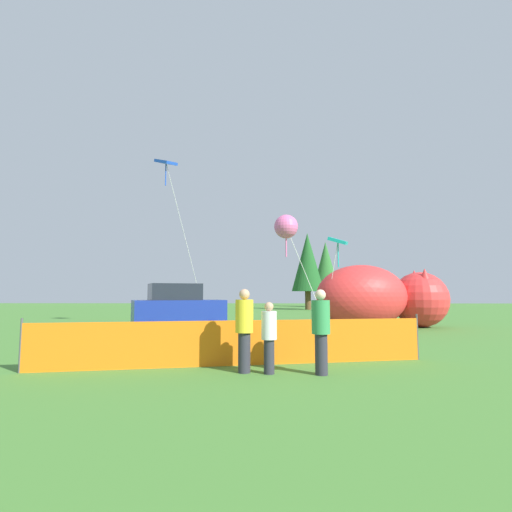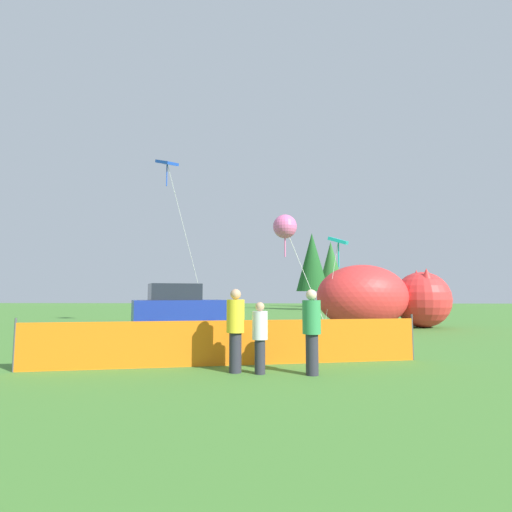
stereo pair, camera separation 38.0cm
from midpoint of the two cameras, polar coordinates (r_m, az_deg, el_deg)
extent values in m
plane|color=#477F33|center=(14.37, 2.55, -12.45)|extent=(120.00, 120.00, 0.00)
cube|color=navy|center=(18.61, -11.55, -8.07)|extent=(4.42, 3.25, 1.23)
cube|color=#1E232D|center=(18.56, -12.11, -5.03)|extent=(2.70, 2.41, 0.74)
cylinder|color=black|center=(19.77, -8.42, -9.62)|extent=(0.64, 0.46, 0.58)
cylinder|color=black|center=(18.05, -7.11, -10.05)|extent=(0.64, 0.46, 0.58)
cylinder|color=black|center=(19.35, -15.75, -9.57)|extent=(0.64, 0.46, 0.58)
cylinder|color=black|center=(17.59, -15.15, -10.02)|extent=(0.64, 0.46, 0.58)
cube|color=maroon|center=(13.38, 11.26, -10.86)|extent=(0.57, 0.57, 0.03)
cube|color=maroon|center=(13.59, 10.94, -9.81)|extent=(0.48, 0.09, 0.46)
cylinder|color=#A5A5AD|center=(13.26, 12.46, -11.90)|extent=(0.02, 0.02, 0.47)
cylinder|color=#A5A5AD|center=(13.14, 10.62, -12.00)|extent=(0.02, 0.02, 0.47)
cylinder|color=#A5A5AD|center=(13.68, 11.90, -11.72)|extent=(0.02, 0.02, 0.47)
cylinder|color=#A5A5AD|center=(13.56, 10.11, -11.80)|extent=(0.02, 0.02, 0.47)
ellipsoid|color=red|center=(21.17, 14.39, -5.63)|extent=(5.51, 4.36, 3.24)
ellipsoid|color=yellow|center=(21.19, 14.44, -7.60)|extent=(3.62, 3.14, 1.46)
sphere|color=red|center=(22.94, 21.98, -5.78)|extent=(2.92, 2.92, 2.92)
cone|color=red|center=(23.64, 21.26, -2.96)|extent=(0.82, 0.82, 0.87)
cone|color=red|center=(22.28, 22.52, -2.79)|extent=(0.82, 0.82, 0.87)
cube|color=orange|center=(10.10, -3.79, -12.29)|extent=(9.61, 2.13, 1.10)
cylinder|color=#4C4C51|center=(10.67, -31.50, -10.84)|extent=(0.05, 0.05, 1.21)
cylinder|color=#4C4C51|center=(11.75, 21.17, -10.70)|extent=(0.05, 0.05, 1.21)
cylinder|color=#2D2D38|center=(9.23, -2.91, -13.62)|extent=(0.28, 0.28, 0.89)
cylinder|color=yellow|center=(9.15, -2.88, -8.56)|extent=(0.41, 0.41, 0.74)
sphere|color=tan|center=(9.13, -2.87, -5.48)|extent=(0.24, 0.24, 0.24)
cylinder|color=#2D2D38|center=(9.07, 8.09, -13.74)|extent=(0.28, 0.28, 0.88)
cylinder|color=#338C4C|center=(8.98, 8.02, -8.62)|extent=(0.40, 0.40, 0.74)
sphere|color=beige|center=(8.97, 7.98, -5.51)|extent=(0.24, 0.24, 0.24)
cylinder|color=#2D2D38|center=(9.10, 0.65, -14.18)|extent=(0.23, 0.23, 0.75)
cylinder|color=silver|center=(9.02, 0.65, -9.87)|extent=(0.34, 0.34, 0.62)
sphere|color=tan|center=(9.00, 0.64, -7.24)|extent=(0.20, 0.20, 0.20)
cylinder|color=silver|center=(22.78, -10.29, 1.47)|extent=(2.07, 2.19, 8.93)
cube|color=blue|center=(22.95, -13.21, 12.90)|extent=(1.23, 1.20, 0.53)
cylinder|color=blue|center=(22.74, -13.25, 11.23)|extent=(0.06, 0.06, 1.20)
cylinder|color=silver|center=(16.71, 6.83, -3.51)|extent=(1.82, 0.39, 4.62)
sphere|color=pink|center=(17.06, 3.68, 4.22)|extent=(1.02, 1.02, 1.02)
cylinder|color=pink|center=(16.96, 3.69, 1.88)|extent=(0.06, 0.06, 1.20)
cylinder|color=silver|center=(19.89, 10.11, -4.11)|extent=(0.80, 0.02, 4.37)
cube|color=#19B2B2|center=(20.12, 11.09, 2.14)|extent=(1.15, 1.12, 0.52)
cylinder|color=#19B2B2|center=(20.04, 11.13, 0.15)|extent=(0.06, 0.06, 1.20)
cylinder|color=brown|center=(45.17, 7.20, -6.31)|extent=(0.66, 0.66, 2.05)
cone|color=#1E5623|center=(45.31, 7.14, -0.85)|extent=(3.61, 3.61, 6.57)
cylinder|color=brown|center=(54.49, 9.81, -6.09)|extent=(0.67, 0.67, 2.09)
cone|color=#2D6B2D|center=(54.61, 9.73, -1.48)|extent=(3.68, 3.68, 6.70)
camera|label=1|loc=(0.19, -90.56, 0.05)|focal=28.00mm
camera|label=2|loc=(0.19, 89.44, -0.05)|focal=28.00mm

